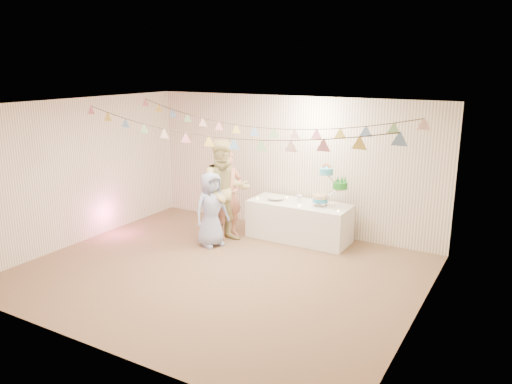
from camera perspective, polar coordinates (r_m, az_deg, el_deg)
The scene contains 23 objects.
floor at distance 7.96m, azimuth -4.18°, elevation -9.12°, with size 6.00×6.00×0.00m, color brown.
ceiling at distance 7.32m, azimuth -4.56°, elevation 9.88°, with size 6.00×6.00×0.00m, color silver.
back_wall at distance 9.65m, azimuth 4.02°, elevation 3.20°, with size 6.00×6.00×0.00m, color white.
front_wall at distance 5.74m, azimuth -18.59°, elevation -5.45°, with size 6.00×6.00×0.00m, color white.
left_wall at distance 9.51m, azimuth -19.49°, elevation 2.24°, with size 5.00×5.00×0.00m, color white.
right_wall at distance 6.40m, azimuth 18.49°, elevation -3.38°, with size 5.00×5.00×0.00m, color white.
table at distance 9.28m, azimuth 4.95°, elevation -3.33°, with size 1.88×0.75×0.70m, color white.
cake_stand at distance 8.91m, azimuth 8.39°, elevation 0.88°, with size 0.64×0.38×0.72m, color silver, non-canonical shape.
cake_bottom at distance 8.98m, azimuth 7.30°, elevation -0.79°, with size 0.31×0.31×0.15m, color #2895BE, non-canonical shape.
cake_middle at distance 8.93m, azimuth 9.68°, elevation 0.83°, with size 0.27×0.27×0.22m, color #1B7D22, non-canonical shape.
cake_top_tier at distance 8.84m, azimuth 8.02°, elevation 2.56°, with size 0.25×0.25×0.19m, color #44BCD8, non-canonical shape.
platter at distance 9.31m, azimuth 2.29°, elevation -0.61°, with size 0.30×0.30×0.02m, color white.
posy at distance 9.20m, azimuth 4.96°, elevation -0.44°, with size 0.12×0.12×0.14m, color white, non-canonical shape.
person_adult_a at distance 9.25m, azimuth -3.17°, elevation -0.34°, with size 0.60×0.39×1.64m, color tan.
person_adult_b at distance 9.01m, azimuth -3.56°, elevation 0.08°, with size 0.92×0.71×1.89m, color tan.
person_child at distance 8.88m, azimuth -5.13°, elevation -1.99°, with size 0.66×0.43×1.35m, color #92A1CF.
bunting_back at distance 8.27m, azimuth -0.16°, elevation 8.71°, with size 5.60×1.10×0.40m, color pink, non-canonical shape.
bunting_front at distance 7.18m, azimuth -5.42°, elevation 7.53°, with size 5.60×0.90×0.36m, color #72A5E5, non-canonical shape.
tealight_0 at distance 9.40m, azimuth 0.19°, elevation -0.71°, with size 0.04×0.04×0.03m, color #FFD88C.
tealight_1 at distance 9.47m, azimuth 3.54°, elevation -0.61°, with size 0.04×0.04×0.03m, color #FFD88C.
tealight_2 at distance 8.94m, azimuth 4.98°, elevation -1.56°, with size 0.04×0.04×0.03m, color #FFD88C.
tealight_3 at distance 9.23m, azimuth 7.55°, elevation -1.11°, with size 0.04×0.04×0.03m, color #FFD88C.
tealight_4 at distance 8.71m, azimuth 9.39°, elevation -2.14°, with size 0.04×0.04×0.03m, color #FFD88C.
Camera 1 is at (4.13, -6.01, 3.18)m, focal length 35.00 mm.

